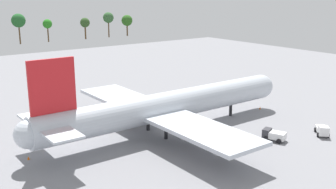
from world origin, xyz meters
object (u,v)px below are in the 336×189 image
at_px(maintenance_van, 239,91).
at_px(safety_cone_tail, 28,158).
at_px(cargo_loader, 274,135).
at_px(safety_cone_nose, 260,108).
at_px(cargo_airplane, 166,106).
at_px(baggage_tug, 322,130).

xyz_separation_m(maintenance_van, safety_cone_tail, (-60.83, -8.75, -0.85)).
height_order(cargo_loader, safety_cone_tail, cargo_loader).
xyz_separation_m(maintenance_van, safety_cone_nose, (-5.57, -12.21, -0.85)).
relative_size(cargo_airplane, maintenance_van, 14.57).
bearing_deg(safety_cone_tail, baggage_tug, -24.38).
relative_size(maintenance_van, baggage_tug, 0.87).
bearing_deg(cargo_loader, cargo_airplane, 130.21).
xyz_separation_m(baggage_tug, safety_cone_tail, (-51.01, 23.12, -0.79)).
distance_m(safety_cone_nose, safety_cone_tail, 55.37).
distance_m(cargo_airplane, safety_cone_nose, 28.49).
bearing_deg(safety_cone_nose, cargo_loader, -132.33).
xyz_separation_m(baggage_tug, cargo_loader, (-10.06, 3.95, 0.04)).
distance_m(cargo_airplane, safety_cone_tail, 27.89).
bearing_deg(safety_cone_tail, maintenance_van, 8.19).
bearing_deg(maintenance_van, cargo_airplane, -160.78).
distance_m(cargo_airplane, cargo_loader, 21.66).
bearing_deg(baggage_tug, safety_cone_tail, 155.62).
bearing_deg(cargo_airplane, maintenance_van, 19.22).
bearing_deg(baggage_tug, cargo_airplane, 139.68).
relative_size(cargo_airplane, cargo_loader, 12.95).
bearing_deg(cargo_airplane, safety_cone_tail, 173.81).
xyz_separation_m(baggage_tug, safety_cone_nose, (4.25, 19.66, -0.79)).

